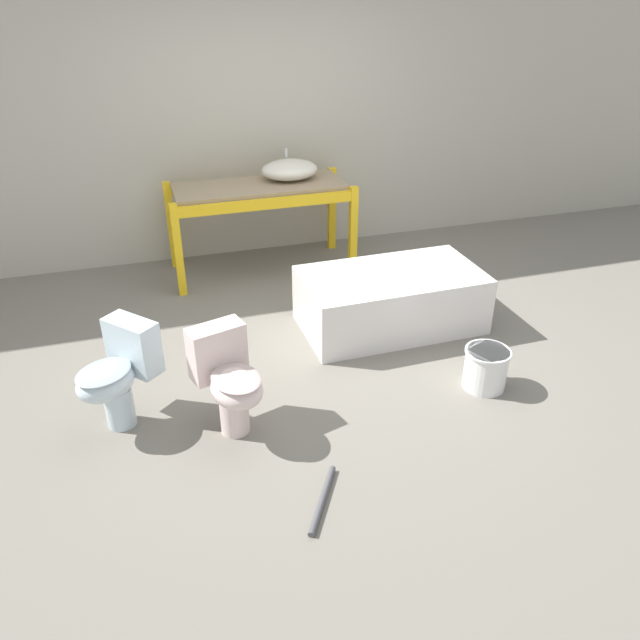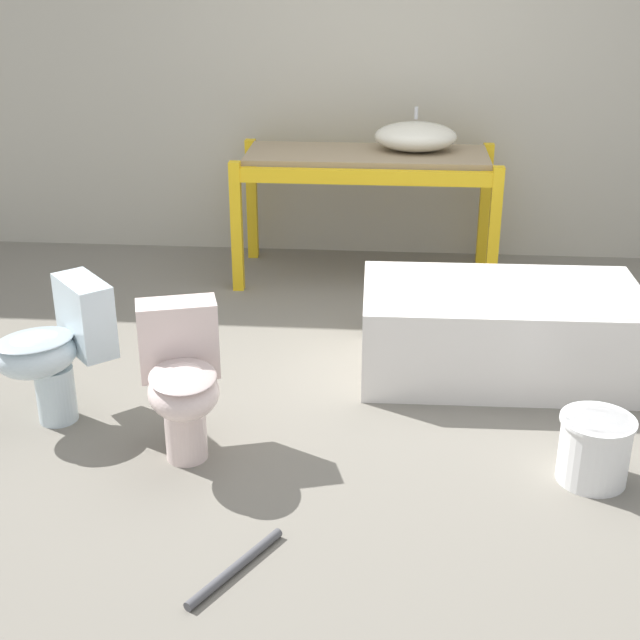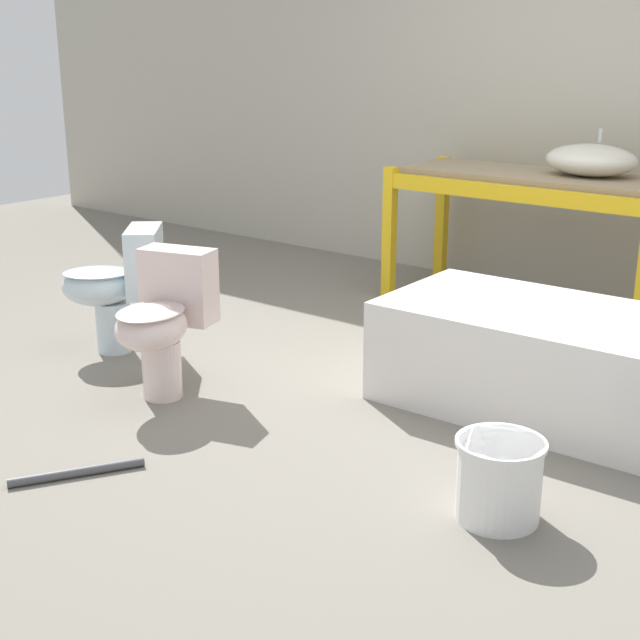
{
  "view_description": "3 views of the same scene",
  "coord_description": "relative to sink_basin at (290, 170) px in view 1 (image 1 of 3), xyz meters",
  "views": [
    {
      "loc": [
        -1.24,
        -3.98,
        2.58
      ],
      "look_at": [
        -0.16,
        -0.48,
        0.53
      ],
      "focal_mm": 35.0,
      "sensor_mm": 36.0,
      "label": 1
    },
    {
      "loc": [
        0.05,
        -4.17,
        2.16
      ],
      "look_at": [
        -0.25,
        -0.52,
        0.57
      ],
      "focal_mm": 50.0,
      "sensor_mm": 36.0,
      "label": 2
    },
    {
      "loc": [
        2.19,
        -3.43,
        1.62
      ],
      "look_at": [
        -0.05,
        -0.57,
        0.48
      ],
      "focal_mm": 50.0,
      "sensor_mm": 36.0,
      "label": 3
    }
  ],
  "objects": [
    {
      "name": "ground_plane",
      "position": [
        -0.2,
        -1.67,
        -0.95
      ],
      "size": [
        12.0,
        12.0,
        0.0
      ],
      "primitive_type": "plane",
      "color": "slate"
    },
    {
      "name": "warehouse_wall_rear",
      "position": [
        -0.2,
        0.48,
        0.65
      ],
      "size": [
        10.8,
        0.08,
        3.2
      ],
      "color": "#B2AD9E",
      "rests_on": "ground_plane"
    },
    {
      "name": "shelving_rack",
      "position": [
        -0.31,
        -0.07,
        -0.23
      ],
      "size": [
        1.71,
        0.72,
        0.86
      ],
      "color": "yellow",
      "rests_on": "ground_plane"
    },
    {
      "name": "sink_basin",
      "position": [
        0.0,
        0.0,
        0.0
      ],
      "size": [
        0.54,
        0.41,
        0.27
      ],
      "color": "silver",
      "rests_on": "shelving_rack"
    },
    {
      "name": "bathtub_main",
      "position": [
        0.45,
        -1.49,
        -0.68
      ],
      "size": [
        1.46,
        0.82,
        0.48
      ],
      "rotation": [
        0.0,
        0.0,
        0.02
      ],
      "color": "white",
      "rests_on": "ground_plane"
    },
    {
      "name": "toilet_near",
      "position": [
        -1.7,
        -2.16,
        -0.57
      ],
      "size": [
        0.61,
        0.6,
        0.68
      ],
      "rotation": [
        0.0,
        0.0,
        -0.85
      ],
      "color": "silver",
      "rests_on": "ground_plane"
    },
    {
      "name": "toilet_far",
      "position": [
        -1.04,
        -2.43,
        -0.57
      ],
      "size": [
        0.46,
        0.6,
        0.68
      ],
      "rotation": [
        0.0,
        0.0,
        0.28
      ],
      "color": "silver",
      "rests_on": "ground_plane"
    },
    {
      "name": "bucket_white",
      "position": [
        0.75,
        -2.5,
        -0.79
      ],
      "size": [
        0.32,
        0.32,
        0.3
      ],
      "color": "white",
      "rests_on": "ground_plane"
    },
    {
      "name": "loose_pipe",
      "position": [
        -0.68,
        -3.23,
        -0.93
      ],
      "size": [
        0.3,
        0.46,
        0.04
      ],
      "color": "#4C4C51",
      "rests_on": "ground_plane"
    }
  ]
}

